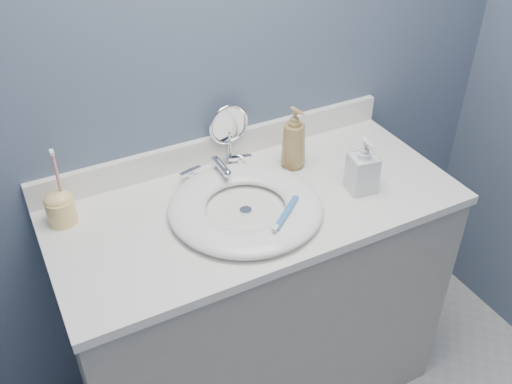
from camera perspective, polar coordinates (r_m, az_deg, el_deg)
back_wall at (r=1.75m, az=-4.22°, el=12.33°), size 2.20×0.02×2.40m
vanity_cabinet at (r=2.00m, az=0.02°, el=-11.40°), size 1.20×0.55×0.85m
countertop at (r=1.71m, az=0.02°, el=-1.36°), size 1.22×0.57×0.03m
backsplash at (r=1.87m, az=-3.71°, el=4.46°), size 1.22×0.02×0.09m
basin at (r=1.65m, az=-1.04°, el=-1.47°), size 0.45×0.45×0.04m
drain at (r=1.66m, az=-1.04°, el=-1.88°), size 0.04×0.04×0.01m
faucet at (r=1.79m, az=-3.87°, el=2.17°), size 0.25×0.13×0.07m
makeup_mirror at (r=1.83m, az=-2.72°, el=6.12°), size 0.14×0.08×0.20m
soap_bottle_amber at (r=1.81m, az=3.81°, el=5.41°), size 0.09×0.09×0.21m
soap_bottle_clear at (r=1.73m, az=10.66°, el=2.67°), size 0.09×0.09×0.18m
toothbrush_holder at (r=1.68m, az=-18.99°, el=-1.36°), size 0.08×0.08×0.24m
toothbrush_lying at (r=1.58m, az=2.99°, el=-2.18°), size 0.14×0.12×0.02m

